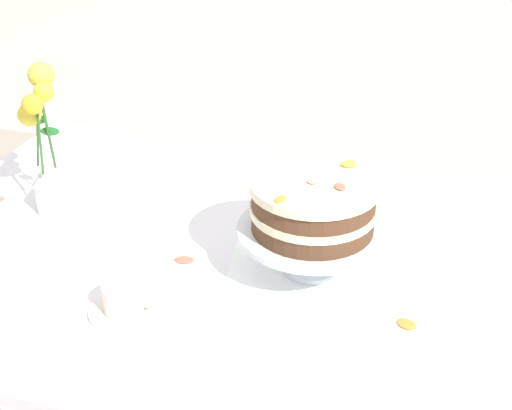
{
  "coord_description": "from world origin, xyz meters",
  "views": [
    {
      "loc": [
        0.44,
        -1.15,
        1.53
      ],
      "look_at": [
        0.08,
        -0.01,
        0.86
      ],
      "focal_mm": 49.01,
      "sensor_mm": 36.0,
      "label": 1
    }
  ],
  "objects_px": {
    "flower_vase": "(47,155)",
    "teacup": "(124,301)",
    "dining_table": "(218,291)",
    "cake_stand": "(312,235)",
    "layer_cake": "(313,204)"
  },
  "relations": [
    {
      "from": "dining_table",
      "to": "teacup",
      "type": "relative_size",
      "value": 10.72
    },
    {
      "from": "dining_table",
      "to": "teacup",
      "type": "height_order",
      "value": "teacup"
    },
    {
      "from": "dining_table",
      "to": "teacup",
      "type": "xyz_separation_m",
      "value": [
        -0.09,
        -0.23,
        0.12
      ]
    },
    {
      "from": "layer_cake",
      "to": "teacup",
      "type": "xyz_separation_m",
      "value": [
        -0.29,
        -0.23,
        -0.13
      ]
    },
    {
      "from": "cake_stand",
      "to": "layer_cake",
      "type": "relative_size",
      "value": 1.19
    },
    {
      "from": "layer_cake",
      "to": "flower_vase",
      "type": "relative_size",
      "value": 0.72
    },
    {
      "from": "cake_stand",
      "to": "flower_vase",
      "type": "relative_size",
      "value": 0.85
    },
    {
      "from": "flower_vase",
      "to": "teacup",
      "type": "distance_m",
      "value": 0.45
    },
    {
      "from": "teacup",
      "to": "flower_vase",
      "type": "bearing_deg",
      "value": 138.13
    },
    {
      "from": "flower_vase",
      "to": "cake_stand",
      "type": "bearing_deg",
      "value": -5.45
    },
    {
      "from": "cake_stand",
      "to": "layer_cake",
      "type": "distance_m",
      "value": 0.07
    },
    {
      "from": "dining_table",
      "to": "cake_stand",
      "type": "bearing_deg",
      "value": 0.63
    },
    {
      "from": "flower_vase",
      "to": "teacup",
      "type": "bearing_deg",
      "value": -41.87
    },
    {
      "from": "layer_cake",
      "to": "teacup",
      "type": "bearing_deg",
      "value": -141.23
    },
    {
      "from": "layer_cake",
      "to": "teacup",
      "type": "distance_m",
      "value": 0.39
    }
  ]
}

